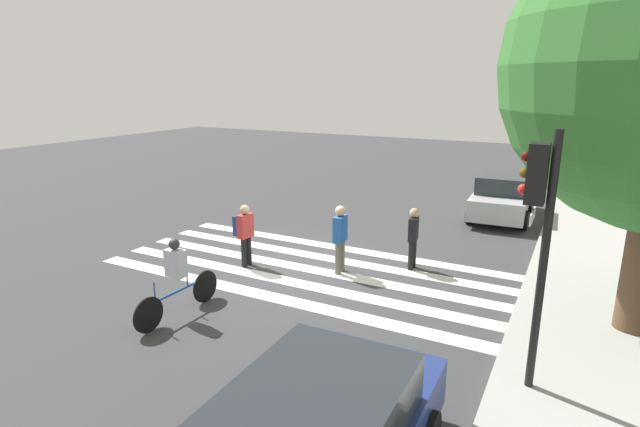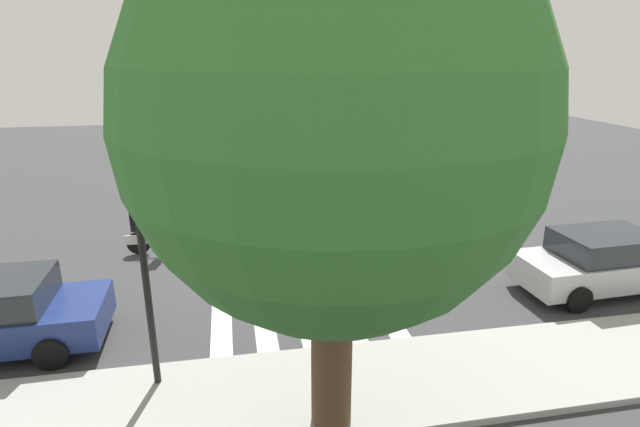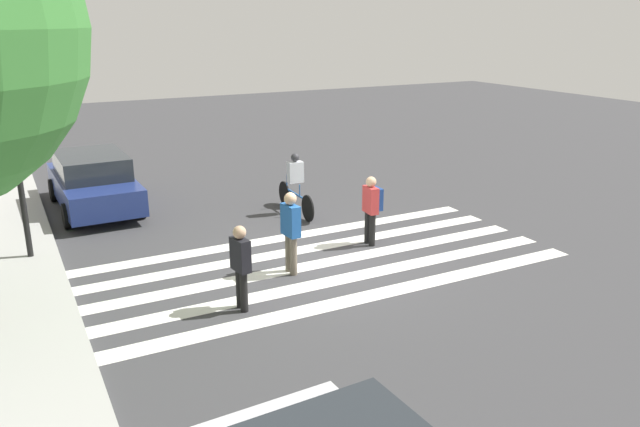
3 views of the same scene
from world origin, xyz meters
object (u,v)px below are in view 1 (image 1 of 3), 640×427
(pedestrian_adult_tall_backpack, at_px, (340,235))
(pedestrian_child_with_backpack, at_px, (413,235))
(cyclist_far_lane, at_px, (177,276))
(traffic_light, at_px, (538,215))
(car_parked_silver_sedan, at_px, (502,195))
(pedestrian_adult_blue_shirt, at_px, (244,230))

(pedestrian_adult_tall_backpack, bearing_deg, pedestrian_child_with_backpack, 122.06)
(pedestrian_child_with_backpack, xyz_separation_m, cyclist_far_lane, (4.76, -3.33, -0.02))
(cyclist_far_lane, bearing_deg, pedestrian_adult_tall_backpack, 155.00)
(traffic_light, xyz_separation_m, pedestrian_child_with_backpack, (-4.23, -3.06, -1.91))
(pedestrian_adult_tall_backpack, distance_m, cyclist_far_lane, 4.09)
(traffic_light, xyz_separation_m, car_parked_silver_sedan, (-10.45, -1.87, -2.02))
(pedestrian_child_with_backpack, distance_m, car_parked_silver_sedan, 6.34)
(traffic_light, relative_size, car_parked_silver_sedan, 0.94)
(pedestrian_child_with_backpack, height_order, pedestrian_adult_blue_shirt, pedestrian_adult_blue_shirt)
(traffic_light, bearing_deg, pedestrian_child_with_backpack, -144.08)
(pedestrian_adult_blue_shirt, distance_m, pedestrian_adult_tall_backpack, 2.46)
(pedestrian_child_with_backpack, height_order, pedestrian_adult_tall_backpack, pedestrian_adult_tall_backpack)
(pedestrian_child_with_backpack, bearing_deg, traffic_light, -152.54)
(cyclist_far_lane, relative_size, car_parked_silver_sedan, 0.53)
(pedestrian_adult_blue_shirt, xyz_separation_m, car_parked_silver_sedan, (-8.03, 5.05, -0.17))
(traffic_light, distance_m, car_parked_silver_sedan, 10.81)
(cyclist_far_lane, height_order, car_parked_silver_sedan, cyclist_far_lane)
(pedestrian_adult_tall_backpack, height_order, car_parked_silver_sedan, pedestrian_adult_tall_backpack)
(pedestrian_adult_tall_backpack, relative_size, car_parked_silver_sedan, 0.40)
(traffic_light, distance_m, pedestrian_adult_blue_shirt, 7.56)
(traffic_light, height_order, pedestrian_child_with_backpack, traffic_light)
(traffic_light, bearing_deg, cyclist_far_lane, -85.26)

